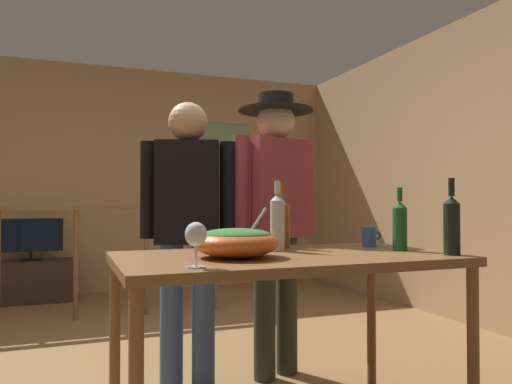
% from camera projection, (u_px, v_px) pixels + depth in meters
% --- Properties ---
extents(ground_plane, '(7.92, 7.92, 0.00)m').
position_uv_depth(ground_plane, '(172.00, 373.00, 3.03)').
color(ground_plane, olive).
extents(back_wall, '(5.31, 0.10, 2.66)m').
position_uv_depth(back_wall, '(122.00, 179.00, 5.90)').
color(back_wall, tan).
rests_on(back_wall, ground_plane).
extents(side_wall_right, '(0.10, 4.57, 2.66)m').
position_uv_depth(side_wall_right, '(422.00, 174.00, 4.86)').
color(side_wall_right, tan).
rests_on(side_wall_right, ground_plane).
extents(framed_picture, '(0.61, 0.03, 0.65)m').
position_uv_depth(framed_picture, '(227.00, 150.00, 6.31)').
color(framed_picture, gray).
extents(stair_railing, '(3.21, 0.10, 1.08)m').
position_uv_depth(stair_railing, '(99.00, 243.00, 4.47)').
color(stair_railing, brown).
rests_on(stair_railing, ground_plane).
extents(tv_console, '(0.90, 0.40, 0.43)m').
position_uv_depth(tv_console, '(31.00, 281.00, 5.20)').
color(tv_console, '#38281E').
rests_on(tv_console, ground_plane).
extents(flat_screen_tv, '(0.63, 0.12, 0.44)m').
position_uv_depth(flat_screen_tv, '(31.00, 236.00, 5.18)').
color(flat_screen_tv, black).
rests_on(flat_screen_tv, tv_console).
extents(serving_table, '(1.48, 0.83, 0.82)m').
position_uv_depth(serving_table, '(286.00, 271.00, 2.20)').
color(serving_table, brown).
rests_on(serving_table, ground_plane).
extents(salad_bowl, '(0.36, 0.36, 0.21)m').
position_uv_depth(salad_bowl, '(236.00, 241.00, 2.07)').
color(salad_bowl, '#DB5B23').
rests_on(salad_bowl, serving_table).
extents(wine_glass, '(0.08, 0.08, 0.16)m').
position_uv_depth(wine_glass, '(196.00, 236.00, 1.74)').
color(wine_glass, silver).
rests_on(wine_glass, serving_table).
extents(wine_bottle_green, '(0.07, 0.07, 0.30)m').
position_uv_depth(wine_bottle_green, '(400.00, 225.00, 2.36)').
color(wine_bottle_green, '#1E5628').
rests_on(wine_bottle_green, serving_table).
extents(wine_bottle_dark, '(0.07, 0.07, 0.34)m').
position_uv_depth(wine_bottle_dark, '(452.00, 224.00, 2.17)').
color(wine_bottle_dark, black).
rests_on(wine_bottle_dark, serving_table).
extents(wine_bottle_clear, '(0.07, 0.07, 0.33)m').
position_uv_depth(wine_bottle_clear, '(277.00, 221.00, 2.35)').
color(wine_bottle_clear, silver).
rests_on(wine_bottle_clear, serving_table).
extents(wine_bottle_amber, '(0.07, 0.07, 0.34)m').
position_uv_depth(wine_bottle_amber, '(283.00, 222.00, 2.49)').
color(wine_bottle_amber, brown).
rests_on(wine_bottle_amber, serving_table).
extents(mug_blue, '(0.11, 0.07, 0.10)m').
position_uv_depth(mug_blue, '(370.00, 236.00, 2.58)').
color(mug_blue, '#3866B2').
rests_on(mug_blue, serving_table).
extents(person_standing_left, '(0.52, 0.32, 1.62)m').
position_uv_depth(person_standing_left, '(188.00, 220.00, 2.80)').
color(person_standing_left, '#3D5684').
rests_on(person_standing_left, ground_plane).
extents(person_standing_right, '(0.60, 0.46, 1.71)m').
position_uv_depth(person_standing_right, '(276.00, 205.00, 2.99)').
color(person_standing_right, '#2D3323').
rests_on(person_standing_right, ground_plane).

